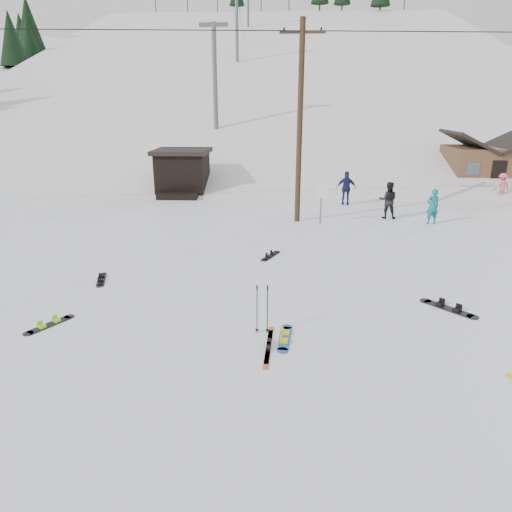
{
  "coord_description": "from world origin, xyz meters",
  "views": [
    {
      "loc": [
        1.07,
        -7.8,
        5.53
      ],
      "look_at": [
        0.46,
        4.39,
        1.4
      ],
      "focal_mm": 32.0,
      "sensor_mm": 36.0,
      "label": 1
    }
  ],
  "objects_px": {
    "hero_snowboard": "(285,338)",
    "hero_skis": "(269,346)",
    "cabin": "(485,165)",
    "utility_pole": "(300,122)"
  },
  "relations": [
    {
      "from": "utility_pole",
      "to": "hero_skis",
      "type": "bearing_deg",
      "value": -95.18
    },
    {
      "from": "hero_snowboard",
      "to": "cabin",
      "type": "bearing_deg",
      "value": -26.53
    },
    {
      "from": "hero_snowboard",
      "to": "hero_skis",
      "type": "height_order",
      "value": "hero_skis"
    },
    {
      "from": "utility_pole",
      "to": "hero_skis",
      "type": "relative_size",
      "value": 4.58
    },
    {
      "from": "utility_pole",
      "to": "hero_snowboard",
      "type": "bearing_deg",
      "value": -93.48
    },
    {
      "from": "hero_snowboard",
      "to": "hero_skis",
      "type": "bearing_deg",
      "value": 142.9
    },
    {
      "from": "cabin",
      "to": "utility_pole",
      "type": "bearing_deg",
      "value": -142.44
    },
    {
      "from": "hero_snowboard",
      "to": "hero_skis",
      "type": "relative_size",
      "value": 0.74
    },
    {
      "from": "hero_snowboard",
      "to": "hero_skis",
      "type": "distance_m",
      "value": 0.57
    },
    {
      "from": "hero_snowboard",
      "to": "hero_skis",
      "type": "xyz_separation_m",
      "value": [
        -0.39,
        -0.42,
        0.0
      ]
    }
  ]
}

